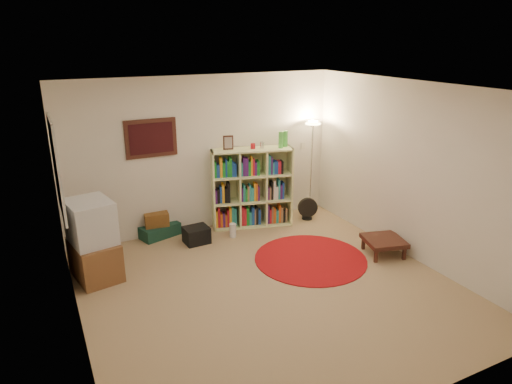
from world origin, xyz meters
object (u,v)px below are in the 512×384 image
suitcase (158,230)px  side_table (384,241)px  bookshelf (251,189)px  tv_stand (93,241)px  floor_fan (308,209)px  floor_lamp (312,137)px

suitcase → side_table: side_table is taller
bookshelf → tv_stand: size_ratio=1.48×
floor_fan → suitcase: floor_fan is taller
bookshelf → tv_stand: bearing=-150.3°
floor_lamp → tv_stand: 4.02m
side_table → floor_fan: bearing=99.2°
bookshelf → floor_lamp: bearing=17.8°
bookshelf → floor_fan: size_ratio=4.06×
floor_fan → suitcase: size_ratio=0.56×
tv_stand → suitcase: 1.49m
side_table → suitcase: bearing=142.7°
floor_lamp → side_table: 2.28m
bookshelf → suitcase: 1.64m
suitcase → bookshelf: bearing=-25.7°
tv_stand → suitcase: bearing=30.2°
tv_stand → side_table: tv_stand is taller
floor_lamp → tv_stand: size_ratio=1.56×
tv_stand → suitcase: (1.09, 0.94, -0.42)m
bookshelf → floor_fan: bookshelf is taller
tv_stand → floor_lamp: bearing=0.5°
floor_fan → suitcase: (-2.52, 0.48, -0.10)m
floor_lamp → tv_stand: floor_lamp is taller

